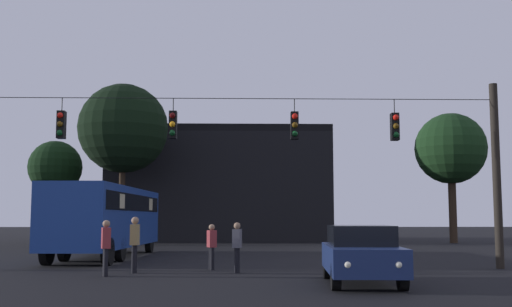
% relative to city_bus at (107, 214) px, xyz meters
% --- Properties ---
extents(ground_plane, '(168.00, 168.00, 0.00)m').
position_rel_city_bus_xyz_m(ground_plane, '(5.28, 2.34, -1.87)').
color(ground_plane, black).
rests_on(ground_plane, ground).
extents(overhead_signal_span, '(18.96, 0.44, 6.39)m').
position_rel_city_bus_xyz_m(overhead_signal_span, '(5.33, -5.94, 1.84)').
color(overhead_signal_span, black).
rests_on(overhead_signal_span, ground).
extents(city_bus, '(2.93, 11.09, 3.00)m').
position_rel_city_bus_xyz_m(city_bus, '(0.00, 0.00, 0.00)').
color(city_bus, navy).
rests_on(city_bus, ground).
extents(car_near_right, '(2.10, 4.43, 1.52)m').
position_rel_city_bus_xyz_m(car_near_right, '(8.95, -10.65, -1.07)').
color(car_near_right, navy).
rests_on(car_near_right, ground).
extents(pedestrian_crossing_left, '(0.31, 0.40, 1.58)m').
position_rel_city_bus_xyz_m(pedestrian_crossing_left, '(5.67, -7.32, -0.98)').
color(pedestrian_crossing_left, black).
rests_on(pedestrian_crossing_left, ground).
extents(pedestrian_crossing_center, '(0.25, 0.37, 1.75)m').
position_rel_city_bus_xyz_m(pedestrian_crossing_center, '(2.46, -7.33, -0.87)').
color(pedestrian_crossing_center, black).
rests_on(pedestrian_crossing_center, ground).
extents(pedestrian_crossing_right, '(0.35, 0.42, 1.51)m').
position_rel_city_bus_xyz_m(pedestrian_crossing_right, '(4.82, -6.26, -1.03)').
color(pedestrian_crossing_right, black).
rests_on(pedestrian_crossing_right, ground).
extents(pedestrian_near_bus, '(0.34, 0.42, 1.65)m').
position_rel_city_bus_xyz_m(pedestrian_near_bus, '(1.80, -8.43, -0.93)').
color(pedestrian_near_bus, black).
rests_on(pedestrian_near_bus, ground).
extents(corner_building, '(15.99, 11.69, 8.26)m').
position_rel_city_bus_xyz_m(corner_building, '(4.23, 21.42, 2.27)').
color(corner_building, black).
rests_on(corner_building, ground).
extents(tree_left_silhouette, '(3.64, 3.64, 6.99)m').
position_rel_city_bus_xyz_m(tree_left_silhouette, '(-6.99, 15.48, 3.26)').
color(tree_left_silhouette, '#2D2116').
rests_on(tree_left_silhouette, ground).
extents(tree_behind_building, '(4.89, 4.89, 8.92)m').
position_rel_city_bus_xyz_m(tree_behind_building, '(20.28, 14.90, 4.56)').
color(tree_behind_building, '#2D2116').
rests_on(tree_behind_building, ground).
extents(tree_right_far, '(5.69, 5.69, 10.23)m').
position_rel_city_bus_xyz_m(tree_right_far, '(-1.73, 12.07, 5.50)').
color(tree_right_far, '#2D2116').
rests_on(tree_right_far, ground).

